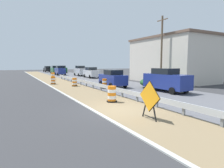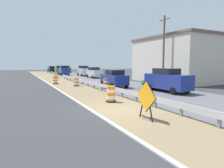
% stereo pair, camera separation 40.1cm
% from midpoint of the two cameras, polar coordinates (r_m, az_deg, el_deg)
% --- Properties ---
extents(ground_plane, '(160.00, 160.00, 0.00)m').
position_cam_midpoint_polar(ground_plane, '(11.09, 0.38, -7.90)').
color(ground_plane, '#333335').
extents(median_dirt_strip, '(3.89, 120.00, 0.01)m').
position_cam_midpoint_polar(median_dirt_strip, '(11.46, 3.68, -7.44)').
color(median_dirt_strip, '#7F6B4C').
rests_on(median_dirt_strip, ground).
extents(far_lane_asphalt, '(8.12, 120.00, 0.00)m').
position_cam_midpoint_polar(far_lane_asphalt, '(15.44, 23.00, -4.37)').
color(far_lane_asphalt, '#56565B').
rests_on(far_lane_asphalt, ground).
extents(curb_near_edge, '(0.20, 120.00, 0.11)m').
position_cam_midpoint_polar(curb_near_edge, '(10.55, -5.89, -8.66)').
color(curb_near_edge, '#ADADA8').
rests_on(curb_near_edge, ground).
extents(guardrail_median, '(0.18, 43.08, 0.71)m').
position_cam_midpoint_polar(guardrail_median, '(15.16, 2.18, -2.09)').
color(guardrail_median, '#ADB2B7').
rests_on(guardrail_median, ground).
extents(warning_sign_diamond, '(0.08, 1.55, 1.91)m').
position_cam_midpoint_polar(warning_sign_diamond, '(9.25, 10.05, -4.26)').
color(warning_sign_diamond, black).
rests_on(warning_sign_diamond, ground).
extents(traffic_barrel_nearest, '(0.74, 0.74, 1.14)m').
position_cam_midpoint_polar(traffic_barrel_nearest, '(13.28, -0.91, -3.27)').
color(traffic_barrel_nearest, orange).
rests_on(traffic_barrel_nearest, ground).
extents(traffic_barrel_close, '(0.63, 0.63, 1.07)m').
position_cam_midpoint_polar(traffic_barrel_close, '(20.47, -2.82, -0.03)').
color(traffic_barrel_close, orange).
rests_on(traffic_barrel_close, ground).
extents(traffic_barrel_mid, '(0.70, 0.70, 0.99)m').
position_cam_midpoint_polar(traffic_barrel_mid, '(23.03, -11.78, 0.45)').
color(traffic_barrel_mid, orange).
rests_on(traffic_barrel_mid, ground).
extents(traffic_barrel_far, '(0.70, 0.70, 0.98)m').
position_cam_midpoint_polar(traffic_barrel_far, '(26.00, -17.87, 0.91)').
color(traffic_barrel_far, orange).
rests_on(traffic_barrel_far, ground).
extents(traffic_barrel_farther, '(0.72, 0.72, 1.07)m').
position_cam_midpoint_polar(traffic_barrel_farther, '(34.39, -17.81, 2.20)').
color(traffic_barrel_farther, orange).
rests_on(traffic_barrel_farther, ground).
extents(traffic_barrel_farthest, '(0.73, 0.73, 1.00)m').
position_cam_midpoint_polar(traffic_barrel_farthest, '(37.91, -17.77, 2.50)').
color(traffic_barrel_farthest, orange).
rests_on(traffic_barrel_farthest, ground).
extents(car_lead_near_lane, '(2.05, 4.51, 1.93)m').
position_cam_midpoint_polar(car_lead_near_lane, '(63.70, -19.21, 4.30)').
color(car_lead_near_lane, black).
rests_on(car_lead_near_lane, ground).
extents(car_trailing_near_lane, '(2.03, 4.50, 2.03)m').
position_cam_midpoint_polar(car_trailing_near_lane, '(36.10, -6.61, 3.49)').
color(car_trailing_near_lane, silver).
rests_on(car_trailing_near_lane, ground).
extents(car_lead_far_lane, '(2.07, 4.20, 1.99)m').
position_cam_midpoint_polar(car_lead_far_lane, '(21.83, -0.33, 1.72)').
color(car_lead_far_lane, navy).
rests_on(car_lead_far_lane, ground).
extents(car_mid_far_lane, '(2.12, 4.66, 2.11)m').
position_cam_midpoint_polar(car_mid_far_lane, '(57.40, -15.10, 4.35)').
color(car_mid_far_lane, '#195128').
rests_on(car_mid_far_lane, ground).
extents(car_trailing_far_lane, '(1.97, 4.35, 2.24)m').
position_cam_midpoint_polar(car_trailing_far_lane, '(46.11, -15.76, 4.00)').
color(car_trailing_far_lane, navy).
rests_on(car_trailing_far_lane, ground).
extents(car_distant_a, '(1.99, 4.43, 2.24)m').
position_cam_midpoint_polar(car_distant_a, '(42.33, -9.87, 3.96)').
color(car_distant_a, silver).
rests_on(car_distant_a, ground).
extents(car_distant_b, '(2.13, 4.72, 2.16)m').
position_cam_midpoint_polar(car_distant_b, '(51.81, -17.01, 4.14)').
color(car_distant_b, '#195128').
rests_on(car_distant_b, ground).
extents(car_distant_c, '(2.15, 4.83, 2.26)m').
position_cam_midpoint_polar(car_distant_c, '(18.89, 15.51, 1.19)').
color(car_distant_c, navy).
rests_on(car_distant_c, ground).
extents(roadside_shop_near, '(7.41, 12.15, 6.56)m').
position_cam_midpoint_polar(roadside_shop_near, '(29.46, 17.24, 7.08)').
color(roadside_shop_near, beige).
rests_on(roadside_shop_near, ground).
extents(utility_pole_near, '(0.24, 1.80, 8.59)m').
position_cam_midpoint_polar(utility_pole_near, '(24.79, 14.35, 10.07)').
color(utility_pole_near, brown).
rests_on(utility_pole_near, ground).
extents(bush_roadside, '(3.55, 3.55, 1.21)m').
position_cam_midpoint_polar(bush_roadside, '(21.38, 12.66, 0.43)').
color(bush_roadside, '#1E4C23').
rests_on(bush_roadside, ground).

